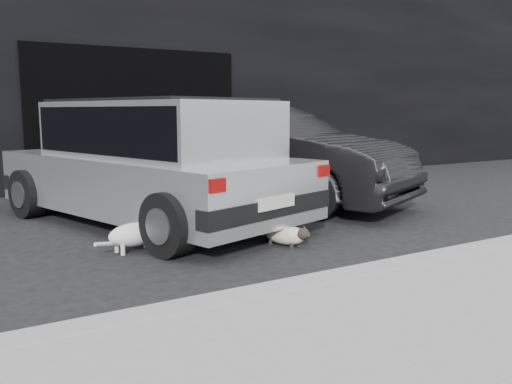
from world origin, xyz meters
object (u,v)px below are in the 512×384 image
second_car (262,154)px  cat_white (138,233)px  cat_siamese (288,235)px  silver_hatchback (154,156)px

second_car → cat_white: bearing=-170.0°
second_car → cat_white: 3.31m
second_car → cat_white: (-2.69, -1.85, -0.59)m
cat_siamese → cat_white: bearing=-42.4°
cat_siamese → silver_hatchback: bearing=-85.5°
cat_siamese → cat_white: (-1.46, 0.65, 0.07)m
cat_siamese → second_car: bearing=-134.4°
cat_white → silver_hatchback: bearing=143.4°
silver_hatchback → second_car: silver_hatchback is taller
cat_siamese → cat_white: cat_white is taller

